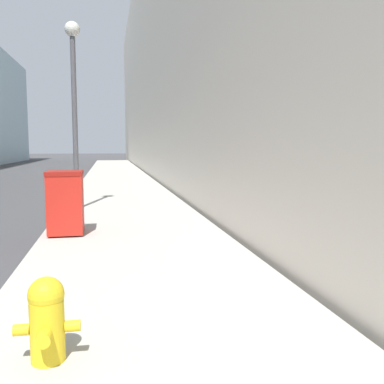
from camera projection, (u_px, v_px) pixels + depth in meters
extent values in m
cube|color=#B7B2A8|center=(119.00, 183.00, 20.52)|extent=(3.51, 60.00, 0.15)
cube|color=beige|center=(231.00, 60.00, 29.01)|extent=(12.00, 60.00, 15.21)
cylinder|color=yellow|center=(47.00, 331.00, 3.36)|extent=(0.27, 0.27, 0.49)
sphere|color=yellow|center=(46.00, 295.00, 3.33)|extent=(0.28, 0.28, 0.28)
cylinder|color=yellow|center=(46.00, 284.00, 3.32)|extent=(0.07, 0.07, 0.06)
cylinder|color=yellow|center=(44.00, 339.00, 3.17)|extent=(0.11, 0.12, 0.11)
cylinder|color=yellow|center=(21.00, 330.00, 3.32)|extent=(0.12, 0.09, 0.09)
cylinder|color=yellow|center=(73.00, 326.00, 3.39)|extent=(0.12, 0.09, 0.09)
cube|color=red|center=(66.00, 204.00, 8.13)|extent=(0.64, 0.68, 1.11)
cube|color=maroon|center=(65.00, 173.00, 8.07)|extent=(0.66, 0.70, 0.08)
cylinder|color=black|center=(54.00, 228.00, 8.42)|extent=(0.05, 0.16, 0.16)
cylinder|color=black|center=(82.00, 227.00, 8.52)|extent=(0.05, 0.16, 0.16)
cylinder|color=#4C4C51|center=(77.00, 204.00, 11.51)|extent=(0.25, 0.25, 0.25)
cylinder|color=#4C4C51|center=(75.00, 124.00, 11.28)|extent=(0.13, 0.13, 4.53)
sphere|color=silver|center=(72.00, 29.00, 11.01)|extent=(0.39, 0.39, 0.39)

